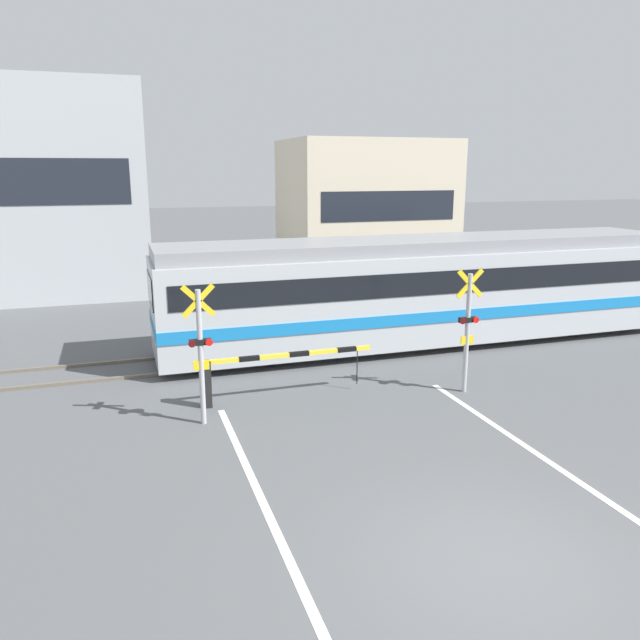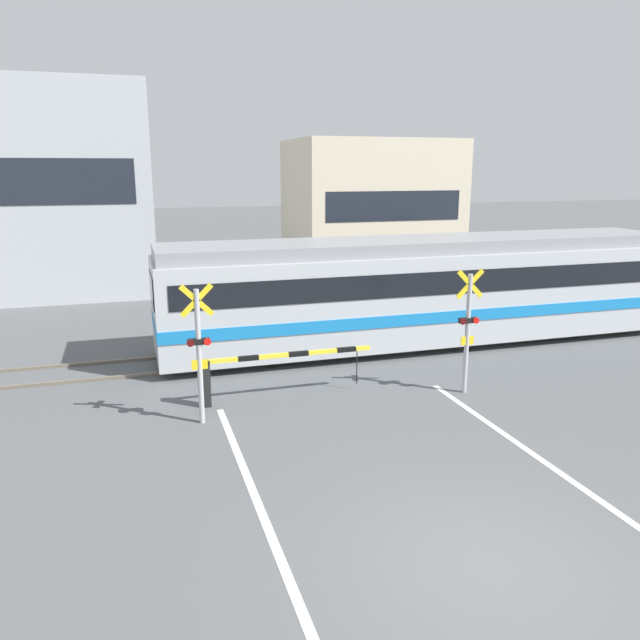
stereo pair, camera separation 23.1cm
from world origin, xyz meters
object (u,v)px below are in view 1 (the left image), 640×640
Objects in this scene: commuter_train at (423,288)px; crossing_barrier_near at (253,368)px; pedestrian at (269,283)px; crossing_signal_right at (468,325)px; crossing_barrier_far at (321,303)px; crossing_signal_left at (200,349)px.

commuter_train reaches higher than crossing_barrier_near.
commuter_train is at bearing -63.03° from pedestrian.
commuter_train reaches higher than crossing_signal_right.
commuter_train is 3.75m from crossing_barrier_far.
commuter_train is 5.33× the size of crossing_signal_left.
pedestrian is at bearing 116.97° from commuter_train.
pedestrian is (-0.97, 3.39, 0.16)m from crossing_barrier_far.
crossing_signal_right is (6.12, 0.00, 0.00)m from crossing_signal_left.
crossing_barrier_near and crossing_barrier_far have the same top height.
pedestrian is (-3.19, 6.27, -0.75)m from commuter_train.
commuter_train is 9.48× the size of pedestrian.
crossing_barrier_near is at bearing -105.58° from pedestrian.
crossing_signal_right is at bearing 0.00° from crossing_signal_left.
commuter_train is 5.33× the size of crossing_signal_right.
crossing_barrier_near is 1.00× the size of crossing_barrier_far.
crossing_barrier_near is 1.74m from crossing_signal_left.
crossing_signal_right reaches higher than crossing_barrier_far.
commuter_train is at bearing 76.80° from crossing_signal_right.
crossing_signal_left is 1.78× the size of pedestrian.
crossing_signal_right is 1.78× the size of pedestrian.
crossing_barrier_near is at bearing -150.96° from commuter_train.
crossing_barrier_near is 2.40× the size of pedestrian.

